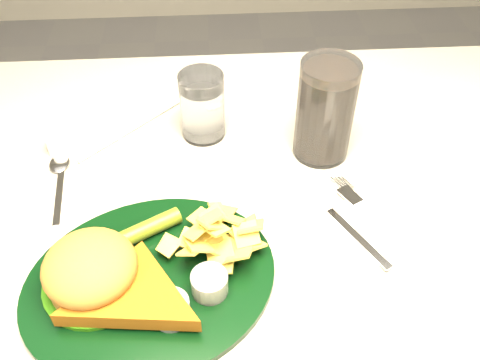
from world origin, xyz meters
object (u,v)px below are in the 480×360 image
object	(u,v)px
dinner_plate	(148,266)
table	(221,348)
cola_glass	(325,111)
fork_napkin	(356,233)
water_glass	(202,106)

from	to	relation	value
dinner_plate	table	bearing A→B (deg)	34.90
cola_glass	fork_napkin	size ratio (longest dim) A/B	1.02
cola_glass	table	bearing A→B (deg)	-144.57
water_glass	cola_glass	world-z (taller)	cola_glass
water_glass	fork_napkin	world-z (taller)	water_glass
water_glass	fork_napkin	bearing A→B (deg)	-48.62
table	water_glass	bearing A→B (deg)	93.65
water_glass	cola_glass	size ratio (longest dim) A/B	0.70
table	water_glass	xyz separation A→B (m)	(-0.01, 0.17, 0.43)
table	water_glass	size ratio (longest dim) A/B	11.23
table	cola_glass	distance (m)	0.49
water_glass	cola_glass	bearing A→B (deg)	-16.96
water_glass	fork_napkin	distance (m)	0.30
table	water_glass	world-z (taller)	water_glass
dinner_plate	cola_glass	xyz separation A→B (m)	(0.24, 0.23, 0.04)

